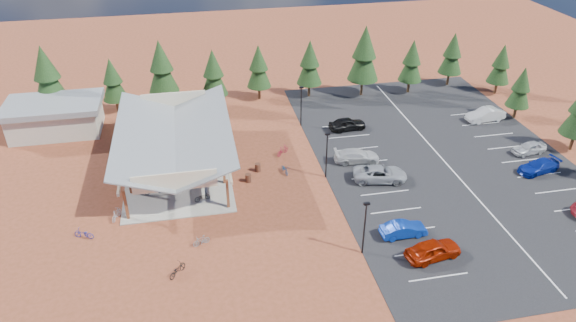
{
  "coord_description": "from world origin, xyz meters",
  "views": [
    {
      "loc": [
        -7.51,
        -41.18,
        28.82
      ],
      "look_at": [
        1.1,
        2.45,
        2.12
      ],
      "focal_mm": 32.0,
      "sensor_mm": 36.0,
      "label": 1
    }
  ],
  "objects_px": {
    "car_9": "(485,115)",
    "car_2": "(380,174)",
    "outbuilding": "(55,117)",
    "bike_14": "(285,169)",
    "bike_6": "(198,147)",
    "car_0": "(433,250)",
    "trash_bin_0": "(248,178)",
    "bike_15": "(283,150)",
    "bike_3": "(167,139)",
    "bike_10": "(84,234)",
    "lamp_post_0": "(365,225)",
    "bike_0": "(153,190)",
    "car_8": "(529,148)",
    "bike_4": "(202,197)",
    "bike_7": "(197,137)",
    "car_1": "(403,229)",
    "bike_9": "(116,214)",
    "lamp_post_2": "(301,103)",
    "car_3": "(357,156)",
    "bike_2": "(144,162)",
    "car_7": "(539,166)",
    "bike_pavilion": "(174,135)",
    "car_4": "(347,124)",
    "trash_bin_1": "(258,167)",
    "bike_5": "(202,176)",
    "bike_13": "(201,241)",
    "lamp_post_1": "(327,152)",
    "bike_1": "(170,181)",
    "bike_16": "(222,162)"
  },
  "relations": [
    {
      "from": "bike_2",
      "to": "car_1",
      "type": "distance_m",
      "value": 28.07
    },
    {
      "from": "lamp_post_0",
      "to": "car_2",
      "type": "height_order",
      "value": "lamp_post_0"
    },
    {
      "from": "car_9",
      "to": "car_3",
      "type": "bearing_deg",
      "value": -77.92
    },
    {
      "from": "bike_1",
      "to": "bike_5",
      "type": "distance_m",
      "value": 3.22
    },
    {
      "from": "bike_14",
      "to": "car_7",
      "type": "height_order",
      "value": "car_7"
    },
    {
      "from": "lamp_post_1",
      "to": "bike_10",
      "type": "distance_m",
      "value": 23.95
    },
    {
      "from": "outbuilding",
      "to": "car_2",
      "type": "bearing_deg",
      "value": -27.31
    },
    {
      "from": "car_9",
      "to": "lamp_post_0",
      "type": "bearing_deg",
      "value": -54.65
    },
    {
      "from": "lamp_post_1",
      "to": "bike_10",
      "type": "bearing_deg",
      "value": -166.67
    },
    {
      "from": "car_9",
      "to": "trash_bin_1",
      "type": "bearing_deg",
      "value": -84.89
    },
    {
      "from": "bike_7",
      "to": "bike_6",
      "type": "bearing_deg",
      "value": -169.82
    },
    {
      "from": "outbuilding",
      "to": "bike_3",
      "type": "xyz_separation_m",
      "value": [
        12.9,
        -5.52,
        -1.45
      ]
    },
    {
      "from": "bike_6",
      "to": "car_0",
      "type": "height_order",
      "value": "car_0"
    },
    {
      "from": "bike_7",
      "to": "car_9",
      "type": "distance_m",
      "value": 35.69
    },
    {
      "from": "bike_13",
      "to": "car_9",
      "type": "xyz_separation_m",
      "value": [
        36.09,
        17.14,
        0.38
      ]
    },
    {
      "from": "car_9",
      "to": "car_2",
      "type": "bearing_deg",
      "value": -66.17
    },
    {
      "from": "bike_3",
      "to": "bike_9",
      "type": "distance_m",
      "value": 14.38
    },
    {
      "from": "bike_15",
      "to": "car_4",
      "type": "bearing_deg",
      "value": -103.71
    },
    {
      "from": "bike_pavilion",
      "to": "bike_6",
      "type": "height_order",
      "value": "bike_pavilion"
    },
    {
      "from": "lamp_post_0",
      "to": "car_2",
      "type": "xyz_separation_m",
      "value": [
        5.26,
        10.31,
        -2.17
      ]
    },
    {
      "from": "trash_bin_0",
      "to": "trash_bin_1",
      "type": "height_order",
      "value": "same"
    },
    {
      "from": "car_1",
      "to": "bike_9",
      "type": "bearing_deg",
      "value": 72.3
    },
    {
      "from": "bike_3",
      "to": "bike_9",
      "type": "xyz_separation_m",
      "value": [
        -4.53,
        -13.65,
        -0.06
      ]
    },
    {
      "from": "car_4",
      "to": "car_9",
      "type": "bearing_deg",
      "value": -97.79
    },
    {
      "from": "outbuilding",
      "to": "bike_6",
      "type": "height_order",
      "value": "outbuilding"
    },
    {
      "from": "bike_0",
      "to": "car_8",
      "type": "distance_m",
      "value": 40.88
    },
    {
      "from": "bike_4",
      "to": "bike_7",
      "type": "distance_m",
      "value": 12.06
    },
    {
      "from": "outbuilding",
      "to": "bike_14",
      "type": "height_order",
      "value": "outbuilding"
    },
    {
      "from": "trash_bin_0",
      "to": "bike_15",
      "type": "bearing_deg",
      "value": 46.76
    },
    {
      "from": "bike_7",
      "to": "car_1",
      "type": "bearing_deg",
      "value": -130.7
    },
    {
      "from": "lamp_post_1",
      "to": "lamp_post_0",
      "type": "bearing_deg",
      "value": -90.0
    },
    {
      "from": "lamp_post_2",
      "to": "bike_1",
      "type": "distance_m",
      "value": 19.22
    },
    {
      "from": "bike_pavilion",
      "to": "bike_6",
      "type": "xyz_separation_m",
      "value": [
        2.24,
        2.96,
        -3.29
      ]
    },
    {
      "from": "trash_bin_1",
      "to": "bike_16",
      "type": "distance_m",
      "value": 4.01
    },
    {
      "from": "bike_14",
      "to": "car_7",
      "type": "distance_m",
      "value": 26.63
    },
    {
      "from": "bike_7",
      "to": "bike_15",
      "type": "distance_m",
      "value": 10.39
    },
    {
      "from": "outbuilding",
      "to": "lamp_post_2",
      "type": "bearing_deg",
      "value": -7.85
    },
    {
      "from": "lamp_post_2",
      "to": "car_3",
      "type": "relative_size",
      "value": 1.05
    },
    {
      "from": "bike_3",
      "to": "bike_13",
      "type": "relative_size",
      "value": 1.02
    },
    {
      "from": "bike_10",
      "to": "car_1",
      "type": "height_order",
      "value": "car_1"
    },
    {
      "from": "car_1",
      "to": "bike_13",
      "type": "bearing_deg",
      "value": 81.66
    },
    {
      "from": "trash_bin_1",
      "to": "bike_5",
      "type": "xyz_separation_m",
      "value": [
        -5.89,
        -0.78,
        0.1
      ]
    },
    {
      "from": "car_1",
      "to": "bike_6",
      "type": "bearing_deg",
      "value": 41.35
    },
    {
      "from": "bike_4",
      "to": "bike_9",
      "type": "bearing_deg",
      "value": 81.73
    },
    {
      "from": "bike_10",
      "to": "lamp_post_0",
      "type": "bearing_deg",
      "value": 94.98
    },
    {
      "from": "bike_10",
      "to": "bike_5",
      "type": "bearing_deg",
      "value": 144.96
    },
    {
      "from": "lamp_post_1",
      "to": "bike_4",
      "type": "relative_size",
      "value": 3.25
    },
    {
      "from": "bike_pavilion",
      "to": "lamp_post_1",
      "type": "xyz_separation_m",
      "value": [
        15.0,
        -5.0,
        -0.85
      ]
    },
    {
      "from": "car_4",
      "to": "car_8",
      "type": "bearing_deg",
      "value": -121.94
    },
    {
      "from": "bike_2",
      "to": "car_7",
      "type": "bearing_deg",
      "value": -108.94
    }
  ]
}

